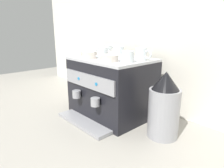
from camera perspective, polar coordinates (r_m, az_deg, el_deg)
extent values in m
plane|color=#9E998E|center=(1.49, 0.00, -8.40)|extent=(4.00, 4.00, 0.00)
cube|color=silver|center=(1.59, 8.64, 14.24)|extent=(2.80, 0.03, 1.15)
cube|color=black|center=(1.42, 0.00, -1.11)|extent=(0.54, 0.40, 0.39)
cube|color=#B7B7BC|center=(1.38, 0.00, 7.10)|extent=(0.54, 0.40, 0.02)
cube|color=#939399|center=(1.27, -6.88, 0.85)|extent=(0.49, 0.01, 0.09)
cylinder|color=#1E7AB7|center=(1.34, -9.48, 1.53)|extent=(0.02, 0.01, 0.02)
cylinder|color=#1E7AB7|center=(1.19, -4.51, -0.04)|extent=(0.02, 0.01, 0.02)
cube|color=#939399|center=(1.34, -8.06, -10.78)|extent=(0.46, 0.12, 0.02)
cylinder|color=#939399|center=(1.37, -10.07, -2.85)|extent=(0.06, 0.06, 0.05)
cylinder|color=#939399|center=(1.21, -4.80, -5.11)|extent=(0.06, 0.06, 0.05)
cylinder|color=silver|center=(1.19, 4.60, 7.79)|extent=(0.07, 0.07, 0.07)
torus|color=silver|center=(1.23, 3.45, 8.06)|extent=(0.05, 0.03, 0.05)
cylinder|color=silver|center=(1.60, -1.33, 9.75)|extent=(0.08, 0.08, 0.07)
torus|color=silver|center=(1.63, 0.22, 9.84)|extent=(0.02, 0.05, 0.05)
cylinder|color=silver|center=(1.33, -2.53, 8.79)|extent=(0.06, 0.06, 0.08)
torus|color=silver|center=(1.34, -4.36, 8.82)|extent=(0.05, 0.04, 0.05)
cylinder|color=silver|center=(1.47, -3.57, 9.44)|extent=(0.07, 0.07, 0.08)
torus|color=silver|center=(1.51, -2.45, 9.62)|extent=(0.03, 0.06, 0.06)
cylinder|color=silver|center=(1.29, 8.28, 8.49)|extent=(0.07, 0.07, 0.08)
torus|color=silver|center=(1.26, 10.16, 8.28)|extent=(0.06, 0.02, 0.06)
cylinder|color=silver|center=(1.37, 1.84, 9.05)|extent=(0.07, 0.07, 0.08)
torus|color=silver|center=(1.41, 2.79, 9.24)|extent=(0.03, 0.06, 0.06)
cylinder|color=beige|center=(1.49, 0.35, 8.68)|extent=(0.10, 0.10, 0.03)
cylinder|color=beige|center=(1.49, 0.35, 8.20)|extent=(0.06, 0.06, 0.01)
cylinder|color=beige|center=(1.22, -0.82, 7.38)|extent=(0.12, 0.12, 0.04)
cylinder|color=beige|center=(1.22, -0.82, 6.68)|extent=(0.06, 0.06, 0.01)
cylinder|color=beige|center=(1.37, -6.54, 8.23)|extent=(0.11, 0.11, 0.04)
cylinder|color=beige|center=(1.37, -6.52, 7.56)|extent=(0.06, 0.06, 0.01)
cylinder|color=#939399|center=(1.18, 14.39, -8.14)|extent=(0.18, 0.18, 0.28)
cone|color=black|center=(1.11, 15.04, 0.90)|extent=(0.15, 0.15, 0.10)
cylinder|color=#B7B7BC|center=(1.74, -9.13, -2.81)|extent=(0.09, 0.09, 0.13)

